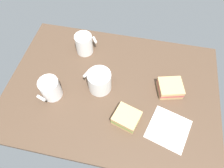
{
  "coord_description": "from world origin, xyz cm",
  "views": [
    {
      "loc": [
        -9.21,
        43.98,
        76.18
      ],
      "look_at": [
        0.0,
        0.0,
        5.0
      ],
      "focal_mm": 32.39,
      "sensor_mm": 36.0,
      "label": 1
    }
  ],
  "objects_px": {
    "coffee_mug_milky": "(84,44)",
    "paper_napkin": "(168,129)",
    "coffee_mug_spare": "(99,81)",
    "sandwich_side": "(127,118)",
    "coffee_mug_black": "(50,88)",
    "sandwich_main": "(170,88)"
  },
  "relations": [
    {
      "from": "coffee_mug_spare",
      "to": "sandwich_side",
      "type": "height_order",
      "value": "coffee_mug_spare"
    },
    {
      "from": "sandwich_side",
      "to": "paper_napkin",
      "type": "height_order",
      "value": "sandwich_side"
    },
    {
      "from": "sandwich_main",
      "to": "sandwich_side",
      "type": "relative_size",
      "value": 1.02
    },
    {
      "from": "coffee_mug_spare",
      "to": "sandwich_main",
      "type": "xyz_separation_m",
      "value": [
        -0.29,
        -0.04,
        -0.03
      ]
    },
    {
      "from": "sandwich_side",
      "to": "paper_napkin",
      "type": "relative_size",
      "value": 0.78
    },
    {
      "from": "sandwich_main",
      "to": "paper_napkin",
      "type": "bearing_deg",
      "value": 92.57
    },
    {
      "from": "coffee_mug_milky",
      "to": "sandwich_main",
      "type": "distance_m",
      "value": 0.43
    },
    {
      "from": "coffee_mug_black",
      "to": "coffee_mug_spare",
      "type": "height_order",
      "value": "coffee_mug_spare"
    },
    {
      "from": "sandwich_main",
      "to": "sandwich_side",
      "type": "bearing_deg",
      "value": 47.27
    },
    {
      "from": "coffee_mug_milky",
      "to": "paper_napkin",
      "type": "bearing_deg",
      "value": 143.05
    },
    {
      "from": "coffee_mug_black",
      "to": "coffee_mug_spare",
      "type": "xyz_separation_m",
      "value": [
        -0.18,
        -0.07,
        0.0
      ]
    },
    {
      "from": "sandwich_main",
      "to": "sandwich_side",
      "type": "distance_m",
      "value": 0.23
    },
    {
      "from": "coffee_mug_black",
      "to": "coffee_mug_spare",
      "type": "distance_m",
      "value": 0.2
    },
    {
      "from": "coffee_mug_milky",
      "to": "paper_napkin",
      "type": "relative_size",
      "value": 0.67
    },
    {
      "from": "coffee_mug_milky",
      "to": "coffee_mug_spare",
      "type": "relative_size",
      "value": 0.8
    },
    {
      "from": "paper_napkin",
      "to": "coffee_mug_black",
      "type": "bearing_deg",
      "value": -6.41
    },
    {
      "from": "coffee_mug_milky",
      "to": "sandwich_side",
      "type": "bearing_deg",
      "value": 129.3
    },
    {
      "from": "coffee_mug_black",
      "to": "sandwich_main",
      "type": "bearing_deg",
      "value": -166.1
    },
    {
      "from": "coffee_mug_milky",
      "to": "sandwich_main",
      "type": "height_order",
      "value": "coffee_mug_milky"
    },
    {
      "from": "sandwich_side",
      "to": "paper_napkin",
      "type": "distance_m",
      "value": 0.16
    },
    {
      "from": "coffee_mug_spare",
      "to": "paper_napkin",
      "type": "relative_size",
      "value": 0.84
    },
    {
      "from": "coffee_mug_spare",
      "to": "sandwich_main",
      "type": "height_order",
      "value": "coffee_mug_spare"
    }
  ]
}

